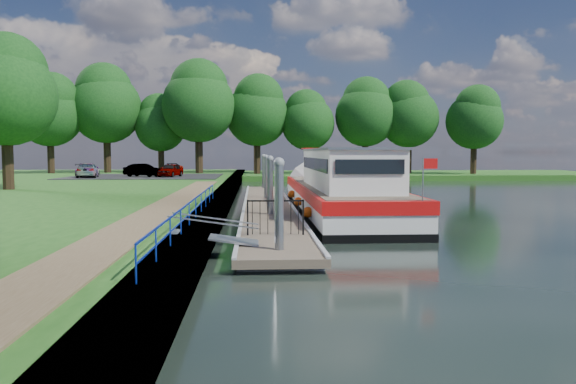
{
  "coord_description": "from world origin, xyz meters",
  "views": [
    {
      "loc": [
        -0.66,
        -15.85,
        3.08
      ],
      "look_at": [
        0.74,
        7.89,
        1.4
      ],
      "focal_mm": 35.0,
      "sensor_mm": 36.0,
      "label": 1
    }
  ],
  "objects": [
    {
      "name": "car_a",
      "position": [
        -8.49,
        36.72,
        1.44
      ],
      "size": [
        2.19,
        3.79,
        1.21
      ],
      "primitive_type": "imported",
      "rotation": [
        0.0,
        0.0,
        -0.22
      ],
      "color": "#999999",
      "rests_on": "carpark"
    },
    {
      "name": "footpath",
      "position": [
        -4.4,
        8.0,
        0.8
      ],
      "size": [
        1.6,
        40.0,
        0.05
      ],
      "primitive_type": "cube",
      "color": "brown",
      "rests_on": "riverbank"
    },
    {
      "name": "carpark",
      "position": [
        -11.0,
        38.0,
        0.81
      ],
      "size": [
        14.0,
        12.0,
        0.06
      ],
      "primitive_type": "cube",
      "color": "black",
      "rests_on": "riverbank"
    },
    {
      "name": "car_d",
      "position": [
        -9.08,
        41.29,
        1.41
      ],
      "size": [
        1.99,
        4.18,
        1.15
      ],
      "primitive_type": "imported",
      "rotation": [
        0.0,
        0.0,
        -0.02
      ],
      "color": "#999999",
      "rests_on": "carpark"
    },
    {
      "name": "gate_panel",
      "position": [
        -0.0,
        2.2,
        1.15
      ],
      "size": [
        1.85,
        0.05,
        1.15
      ],
      "color": "black",
      "rests_on": "ground"
    },
    {
      "name": "blue_fence",
      "position": [
        -2.75,
        3.0,
        1.31
      ],
      "size": [
        0.04,
        18.04,
        0.72
      ],
      "color": "#0C2DBF",
      "rests_on": "riverbank"
    },
    {
      "name": "gangway",
      "position": [
        -1.85,
        0.5,
        0.63
      ],
      "size": [
        2.58,
        1.0,
        0.92
      ],
      "color": "#A5A8AD",
      "rests_on": "ground"
    },
    {
      "name": "barge",
      "position": [
        3.6,
        13.18,
        1.09
      ],
      "size": [
        4.36,
        21.15,
        4.78
      ],
      "color": "black",
      "rests_on": "ground"
    },
    {
      "name": "horizon_trees",
      "position": [
        -1.61,
        48.68,
        7.95
      ],
      "size": [
        54.38,
        10.03,
        12.87
      ],
      "color": "#332316",
      "rests_on": "ground"
    },
    {
      "name": "bank_edge",
      "position": [
        -2.55,
        15.0,
        0.39
      ],
      "size": [
        1.1,
        90.0,
        0.78
      ],
      "primitive_type": "cube",
      "color": "#473D2D",
      "rests_on": "ground"
    },
    {
      "name": "ground",
      "position": [
        0.0,
        0.0,
        0.0
      ],
      "size": [
        160.0,
        160.0,
        0.0
      ],
      "primitive_type": "plane",
      "color": "black",
      "rests_on": "ground"
    },
    {
      "name": "pontoon",
      "position": [
        0.0,
        13.0,
        0.18
      ],
      "size": [
        2.5,
        30.0,
        0.56
      ],
      "color": "brown",
      "rests_on": "ground"
    },
    {
      "name": "bank_tree_a",
      "position": [
        -15.99,
        20.08,
        7.02
      ],
      "size": [
        6.12,
        6.12,
        9.72
      ],
      "color": "#332316",
      "rests_on": "riverbank"
    },
    {
      "name": "far_bank",
      "position": [
        12.0,
        52.0,
        0.3
      ],
      "size": [
        60.0,
        18.0,
        0.6
      ],
      "primitive_type": "cube",
      "color": "#205117",
      "rests_on": "ground"
    },
    {
      "name": "car_c",
      "position": [
        -15.75,
        35.72,
        1.48
      ],
      "size": [
        2.57,
        4.7,
        1.29
      ],
      "primitive_type": "imported",
      "rotation": [
        0.0,
        0.0,
        3.32
      ],
      "color": "#999999",
      "rests_on": "carpark"
    },
    {
      "name": "car_b",
      "position": [
        -10.95,
        36.56,
        1.43
      ],
      "size": [
        3.84,
        2.62,
        1.2
      ],
      "primitive_type": "imported",
      "rotation": [
        0.0,
        0.0,
        1.16
      ],
      "color": "#999999",
      "rests_on": "carpark"
    },
    {
      "name": "mooring_piles",
      "position": [
        0.0,
        13.0,
        1.28
      ],
      "size": [
        0.3,
        27.3,
        3.55
      ],
      "color": "gray",
      "rests_on": "ground"
    }
  ]
}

